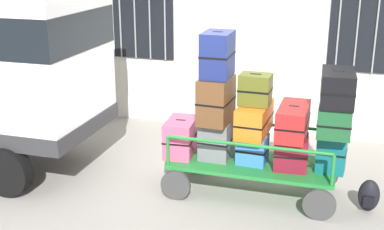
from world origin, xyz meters
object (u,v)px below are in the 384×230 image
Objects in this scene: suitcase_center_middle at (254,119)px; suitcase_right_middle at (335,118)px; suitcase_midright_bottom at (291,152)px; luggage_cart at (252,168)px; suitcase_right_top at (337,87)px; suitcase_left_bottom at (181,137)px; suitcase_midleft_bottom at (217,139)px; suitcase_center_top at (255,89)px; suitcase_center_bottom at (252,149)px; suitcase_right_bottom at (332,151)px; backpack at (369,196)px; suitcase_midright_middle at (293,121)px; suitcase_midleft_middle at (216,100)px; suitcase_midleft_top at (218,55)px.

suitcase_right_middle is at bearing -3.09° from suitcase_center_middle.
luggage_cart is at bearing 177.04° from suitcase_midright_bottom.
suitcase_left_bottom is at bearing 179.35° from suitcase_right_top.
suitcase_midleft_bottom is 1.27× the size of suitcase_center_top.
suitcase_right_middle is (0.52, -0.01, 0.52)m from suitcase_midright_bottom.
suitcase_right_top is (2.08, -0.02, 0.90)m from suitcase_left_bottom.
suitcase_center_bottom is 1.04m from suitcase_right_bottom.
luggage_cart is 1.10m from suitcase_right_bottom.
suitcase_right_middle is 1.70× the size of backpack.
suitcase_center_top is 2.02m from backpack.
suitcase_left_bottom is at bearing 178.38° from suitcase_midright_bottom.
suitcase_right_middle is (0.52, -0.02, 0.09)m from suitcase_midright_middle.
suitcase_midleft_middle is 0.57m from suitcase_center_middle.
suitcase_center_middle is (0.00, 0.06, 0.42)m from suitcase_center_bottom.
backpack is (0.51, -0.08, -0.53)m from suitcase_right_bottom.
suitcase_right_top is (1.56, -0.04, 0.88)m from suitcase_midleft_bottom.
suitcase_center_middle is at bearing 176.38° from backpack.
luggage_cart is at bearing 178.48° from suitcase_midright_middle.
suitcase_left_bottom is 0.91× the size of suitcase_right_middle.
suitcase_center_middle is 0.66m from suitcase_midright_bottom.
suitcase_right_top is at bearing -0.37° from luggage_cart.
backpack is (1.55, -0.04, -0.45)m from suitcase_center_bottom.
suitcase_right_middle is (2.08, -0.05, 0.50)m from suitcase_left_bottom.
suitcase_center_middle is at bearing -1.11° from suitcase_midleft_bottom.
suitcase_right_middle is (1.04, -0.04, -0.29)m from suitcase_center_top.
suitcase_midleft_top is 1.38× the size of backpack.
suitcase_center_bottom is at bearing -177.97° from suitcase_midright_middle.
suitcase_midleft_middle is 0.55m from suitcase_center_top.
suitcase_right_middle is at bearing 175.31° from backpack.
suitcase_center_top is 0.97× the size of backpack.
suitcase_midright_middle is at bearing 2.03° from suitcase_center_bottom.
suitcase_midright_middle is at bearing 1.14° from suitcase_midleft_middle.
suitcase_center_bottom is at bearing 0.24° from suitcase_midleft_middle.
suitcase_right_middle is 0.40m from suitcase_right_top.
suitcase_center_middle is at bearing 176.91° from suitcase_right_middle.
suitcase_right_middle is (1.04, -0.00, 0.54)m from suitcase_center_bottom.
suitcase_midleft_bottom reaches higher than suitcase_center_bottom.
suitcase_left_bottom reaches higher than suitcase_center_bottom.
suitcase_right_bottom is at bearing 2.14° from suitcase_center_bottom.
suitcase_midleft_bottom is at bearing 178.52° from suitcase_right_top.
suitcase_left_bottom is 1.54× the size of backpack.
suitcase_left_bottom is 0.52m from suitcase_midleft_bottom.
suitcase_right_middle is at bearing 0.07° from suitcase_midleft_middle.
suitcase_center_top is at bearing -3.23° from suitcase_midleft_bottom.
suitcase_midleft_bottom is 1.79m from suitcase_right_top.
suitcase_midright_bottom is at bearing -3.45° from suitcase_center_top.
suitcase_right_bottom is (1.56, 0.00, -1.19)m from suitcase_midleft_top.
suitcase_center_bottom is 0.56× the size of suitcase_right_top.
backpack is (1.03, -0.06, -0.90)m from suitcase_midright_middle.
suitcase_midleft_middle is (0.00, -0.07, 0.59)m from suitcase_midleft_bottom.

